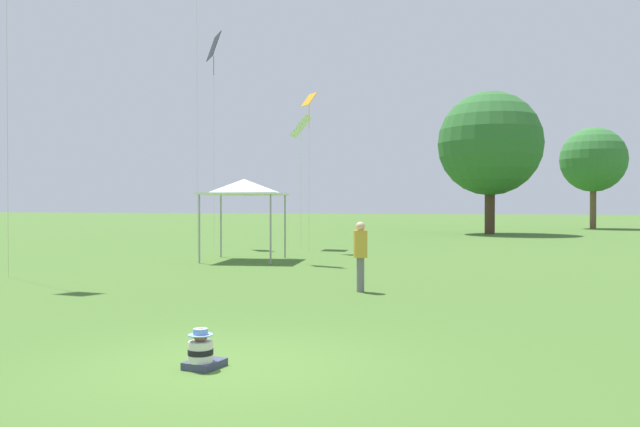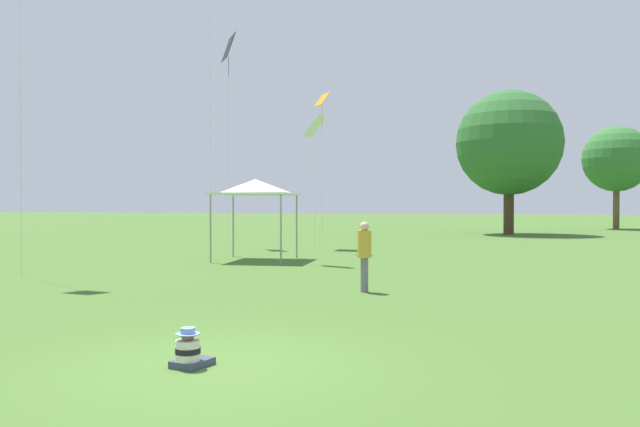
{
  "view_description": "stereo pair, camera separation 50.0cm",
  "coord_description": "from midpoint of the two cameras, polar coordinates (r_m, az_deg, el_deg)",
  "views": [
    {
      "loc": [
        3.56,
        -7.74,
        2.2
      ],
      "look_at": [
        -0.08,
        4.93,
        2.02
      ],
      "focal_mm": 35.0,
      "sensor_mm": 36.0,
      "label": 1
    },
    {
      "loc": [
        4.04,
        -7.59,
        2.2
      ],
      "look_at": [
        -0.08,
        4.93,
        2.02
      ],
      "focal_mm": 35.0,
      "sensor_mm": 36.0,
      "label": 2
    }
  ],
  "objects": [
    {
      "name": "distant_tree_1",
      "position": [
        63.57,
        23.51,
        4.52
      ],
      "size": [
        6.02,
        6.02,
        9.47
      ],
      "color": "brown",
      "rests_on": "ground"
    },
    {
      "name": "seated_toddler",
      "position": [
        8.76,
        -12.41,
        -12.29
      ],
      "size": [
        0.49,
        0.57,
        0.56
      ],
      "rotation": [
        0.0,
        0.0,
        -0.17
      ],
      "color": "#383D56",
      "rests_on": "ground"
    },
    {
      "name": "canopy_tent",
      "position": [
        24.94,
        -7.53,
        2.37
      ],
      "size": [
        3.46,
        3.46,
        3.24
      ],
      "rotation": [
        0.0,
        0.0,
        0.14
      ],
      "color": "white",
      "rests_on": "ground"
    },
    {
      "name": "kite_4",
      "position": [
        34.35,
        -10.12,
        14.54
      ],
      "size": [
        1.29,
        1.42,
        11.23
      ],
      "rotation": [
        0.0,
        0.0,
        4.61
      ],
      "color": "#1E2328",
      "rests_on": "ground"
    },
    {
      "name": "person_standing_0",
      "position": [
        15.82,
        2.82,
        -3.34
      ],
      "size": [
        0.44,
        0.44,
        1.78
      ],
      "rotation": [
        0.0,
        0.0,
        5.97
      ],
      "color": "slate",
      "rests_on": "ground"
    },
    {
      "name": "ground_plane",
      "position": [
        8.83,
        -10.28,
        -13.67
      ],
      "size": [
        300.0,
        300.0,
        0.0
      ],
      "primitive_type": "plane",
      "color": "#426628"
    },
    {
      "name": "distant_tree_0",
      "position": [
        49.22,
        15.0,
        6.17
      ],
      "size": [
        7.87,
        7.87,
        10.82
      ],
      "color": "#473323",
      "rests_on": "ground"
    },
    {
      "name": "kite_6",
      "position": [
        29.78,
        -1.5,
        9.88
      ],
      "size": [
        0.89,
        0.88,
        7.49
      ],
      "rotation": [
        0.0,
        0.0,
        4.72
      ],
      "color": "orange",
      "rests_on": "ground"
    },
    {
      "name": "kite_5",
      "position": [
        32.12,
        -2.22,
        7.83
      ],
      "size": [
        1.0,
        1.45,
        6.77
      ],
      "rotation": [
        0.0,
        0.0,
        4.01
      ],
      "color": "white",
      "rests_on": "ground"
    }
  ]
}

